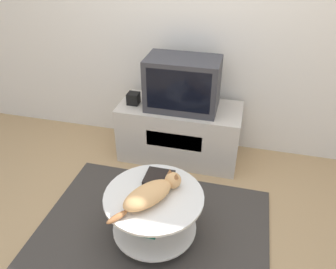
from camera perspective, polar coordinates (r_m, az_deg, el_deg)
ground_plane at (r=2.58m, az=-3.23°, el=-17.86°), size 12.00×12.00×0.00m
wall_back at (r=3.12m, az=4.23°, el=19.85°), size 8.00×0.05×2.60m
rug at (r=2.57m, az=-3.24°, el=-17.72°), size 1.74×1.46×0.02m
tv_stand at (r=3.21m, az=2.02°, el=0.46°), size 1.15×0.51×0.56m
tv at (r=2.95m, az=2.62°, el=8.79°), size 0.65×0.38×0.47m
speaker at (r=3.11m, az=-6.04°, el=6.26°), size 0.11×0.11×0.11m
coffee_table at (r=2.40m, az=-2.40°, el=-13.13°), size 0.70×0.70×0.40m
dvd_box at (r=2.40m, az=-1.56°, el=-7.57°), size 0.20×0.19×0.04m
cat at (r=2.23m, az=-2.89°, el=-10.12°), size 0.39×0.53×0.14m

